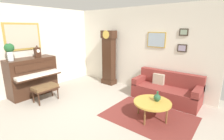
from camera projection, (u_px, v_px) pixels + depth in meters
ground_plane at (87, 113)px, 4.32m from camera, size 6.40×6.00×0.10m
wall_left at (32, 50)px, 5.51m from camera, size 0.13×4.90×2.80m
wall_back at (136, 49)px, 5.77m from camera, size 5.30×0.13×2.80m
area_rug at (149, 117)px, 4.06m from camera, size 2.10×1.50×0.01m
piano at (32, 76)px, 5.30m from camera, size 0.87×1.44×1.20m
piano_bench at (45, 88)px, 4.85m from camera, size 0.42×0.70×0.48m
grandfather_clock at (109, 59)px, 6.23m from camera, size 0.52×0.34×2.03m
couch at (166, 90)px, 4.94m from camera, size 1.90×0.80×0.84m
coffee_table at (152, 103)px, 3.90m from camera, size 0.88×0.88×0.44m
mantel_clock at (37, 52)px, 5.29m from camera, size 0.13×0.18×0.38m
flower_vase at (9, 50)px, 4.65m from camera, size 0.26×0.26×0.58m
green_jug at (157, 98)px, 3.91m from camera, size 0.17×0.17×0.24m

